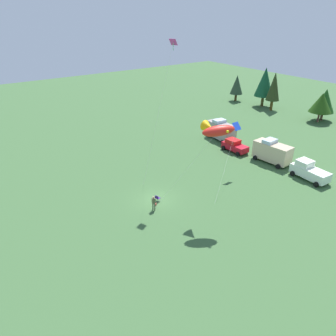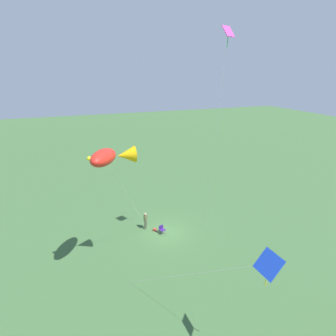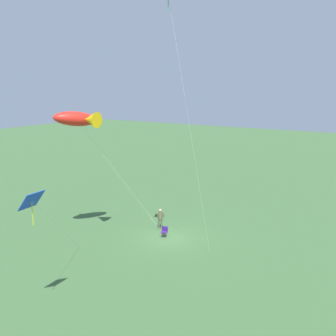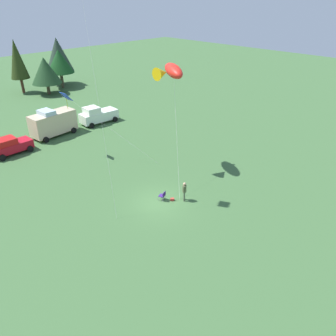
% 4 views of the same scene
% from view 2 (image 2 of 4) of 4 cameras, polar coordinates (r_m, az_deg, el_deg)
% --- Properties ---
extents(ground_plane, '(160.00, 160.00, 0.00)m').
position_cam_2_polar(ground_plane, '(26.18, -0.23, -13.76)').
color(ground_plane, '#3B6134').
extents(person_kite_flyer, '(0.51, 0.49, 1.74)m').
position_cam_2_polar(person_kite_flyer, '(26.24, -4.93, -11.11)').
color(person_kite_flyer, '#4B5640').
rests_on(person_kite_flyer, ground).
extents(folding_chair, '(0.60, 0.60, 0.82)m').
position_cam_2_polar(folding_chair, '(25.76, -1.35, -13.08)').
color(folding_chair, navy).
rests_on(folding_chair, ground).
extents(backpack_on_grass, '(0.39, 0.37, 0.22)m').
position_cam_2_polar(backpack_on_grass, '(26.33, -2.88, -13.27)').
color(backpack_on_grass, '#A9352B').
rests_on(backpack_on_grass, ground).
extents(kite_large_fish, '(5.57, 6.75, 10.13)m').
position_cam_2_polar(kite_large_fish, '(17.42, -12.64, 2.39)').
color(kite_large_fish, red).
rests_on(kite_large_fish, ground).
extents(kite_diamond_rainbow, '(1.77, 4.10, 17.38)m').
position_cam_2_polar(kite_diamond_rainbow, '(19.13, 12.63, 24.30)').
color(kite_diamond_rainbow, '#D13D9F').
rests_on(kite_diamond_rainbow, ground).
extents(kite_diamond_blue, '(5.41, 8.52, 6.90)m').
position_cam_2_polar(kite_diamond_blue, '(13.49, 20.20, -19.23)').
color(kite_diamond_blue, blue).
rests_on(kite_diamond_blue, ground).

